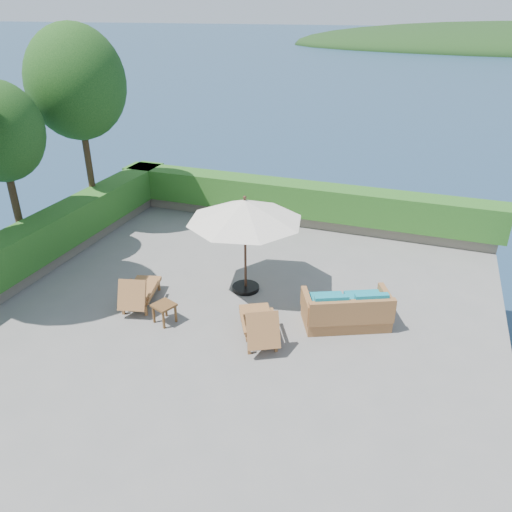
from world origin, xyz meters
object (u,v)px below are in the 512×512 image
(patio_umbrella, at_px, (245,211))
(wicker_loveseat, at_px, (347,311))
(lounge_right, at_px, (259,324))
(side_table, at_px, (164,308))
(lounge_left, at_px, (139,291))

(patio_umbrella, bearing_deg, wicker_loveseat, -14.66)
(lounge_right, bearing_deg, side_table, 154.39)
(lounge_left, relative_size, lounge_right, 0.94)
(patio_umbrella, relative_size, lounge_right, 1.87)
(patio_umbrella, xyz_separation_m, wicker_loveseat, (2.65, -0.69, -1.74))
(lounge_left, distance_m, wicker_loveseat, 4.82)
(lounge_right, relative_size, side_table, 3.04)
(lounge_left, bearing_deg, lounge_right, -21.07)
(patio_umbrella, xyz_separation_m, lounge_right, (1.02, -1.86, -1.71))
(side_table, bearing_deg, lounge_right, 2.48)
(lounge_right, xyz_separation_m, wicker_loveseat, (1.63, 1.17, -0.03))
(patio_umbrella, distance_m, wicker_loveseat, 3.24)
(patio_umbrella, relative_size, wicker_loveseat, 1.54)
(patio_umbrella, bearing_deg, lounge_left, -144.22)
(lounge_left, relative_size, wicker_loveseat, 0.78)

